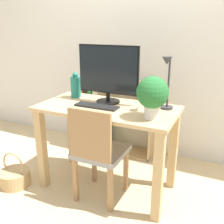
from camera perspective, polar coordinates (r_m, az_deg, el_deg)
ground_plane at (r=2.57m, az=-0.99°, el=-15.63°), size 10.00×10.00×0.00m
wall_back at (r=2.96m, az=6.88°, el=15.66°), size 8.00×0.05×2.60m
desk at (r=2.29m, az=-1.07°, el=-2.99°), size 1.19×0.60×0.78m
monitor at (r=2.29m, az=-0.87°, el=8.72°), size 0.56×0.21×0.50m
keyboard at (r=2.22m, az=-3.35°, el=1.29°), size 0.38×0.12×0.02m
vase at (r=2.52m, az=-7.91°, el=5.58°), size 0.09×0.09×0.24m
desk_lamp at (r=2.10m, az=11.93°, el=7.24°), size 0.10×0.19×0.44m
potted_plant at (r=1.93m, az=8.80°, el=3.85°), size 0.24×0.24×0.32m
chair at (r=2.16m, az=-3.14°, el=-8.37°), size 0.40×0.40×0.85m
bookshelf at (r=3.13m, az=-1.31°, el=-1.13°), size 0.85×0.28×0.84m
basket at (r=2.70m, az=-20.42°, el=-13.09°), size 0.28×0.28×0.33m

